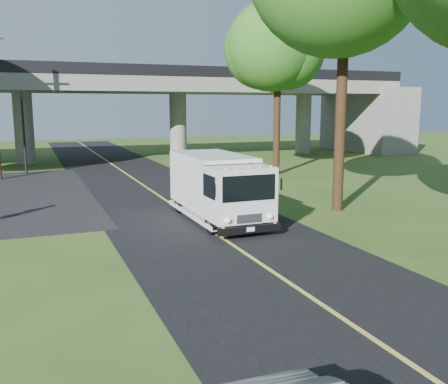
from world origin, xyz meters
TOP-DOWN VIEW (x-y plane):
  - ground at (0.00, 0.00)m, footprint 120.00×120.00m
  - road at (0.00, 10.00)m, footprint 7.00×90.00m
  - lane_line at (0.00, 10.00)m, footprint 0.12×90.00m
  - overpass at (0.00, 32.00)m, footprint 54.00×10.00m
  - traffic_signal at (-6.00, 26.00)m, footprint 0.18×0.22m
  - tree_right_far at (9.21, 19.84)m, footprint 5.77×5.67m
  - step_van at (0.79, 9.02)m, footprint 2.25×6.02m

SIDE VIEW (x-z plane):
  - ground at x=0.00m, z-range 0.00..0.00m
  - road at x=0.00m, z-range 0.00..0.02m
  - lane_line at x=0.00m, z-range 0.03..0.03m
  - step_van at x=0.79m, z-range 0.11..2.63m
  - traffic_signal at x=-6.00m, z-range 0.60..5.80m
  - overpass at x=0.00m, z-range 0.91..8.21m
  - tree_right_far at x=9.21m, z-range 2.81..13.80m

